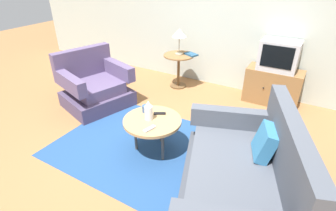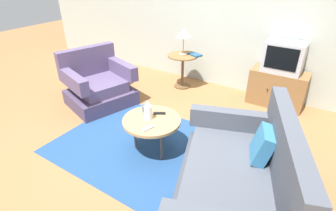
{
  "view_description": "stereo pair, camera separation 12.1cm",
  "coord_description": "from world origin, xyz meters",
  "px_view_note": "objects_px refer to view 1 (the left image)",
  "views": [
    {
      "loc": [
        1.6,
        -2.29,
        2.12
      ],
      "look_at": [
        0.16,
        0.17,
        0.55
      ],
      "focal_mm": 28.07,
      "sensor_mm": 36.0,
      "label": 1
    },
    {
      "loc": [
        1.7,
        -2.22,
        2.12
      ],
      "look_at": [
        0.16,
        0.17,
        0.55
      ],
      "focal_mm": 28.07,
      "sensor_mm": 36.0,
      "label": 2
    }
  ],
  "objects_px": {
    "tv_remote_silver": "(149,129)",
    "couch": "(241,178)",
    "armchair": "(95,87)",
    "tv_remote_dark": "(160,113)",
    "mug": "(146,109)",
    "tv_stand": "(272,86)",
    "table_lamp": "(179,34)",
    "coffee_table": "(152,122)",
    "television": "(279,55)",
    "book": "(191,54)",
    "vase": "(149,110)",
    "side_table": "(179,64)"
  },
  "relations": [
    {
      "from": "tv_remote_dark",
      "to": "coffee_table",
      "type": "bearing_deg",
      "value": 55.62
    },
    {
      "from": "television",
      "to": "tv_remote_silver",
      "type": "relative_size",
      "value": 3.39
    },
    {
      "from": "couch",
      "to": "television",
      "type": "bearing_deg",
      "value": -15.61
    },
    {
      "from": "vase",
      "to": "mug",
      "type": "relative_size",
      "value": 1.86
    },
    {
      "from": "side_table",
      "to": "book",
      "type": "distance_m",
      "value": 0.29
    },
    {
      "from": "table_lamp",
      "to": "tv_remote_silver",
      "type": "distance_m",
      "value": 2.28
    },
    {
      "from": "mug",
      "to": "book",
      "type": "distance_m",
      "value": 1.89
    },
    {
      "from": "coffee_table",
      "to": "tv_stand",
      "type": "xyz_separation_m",
      "value": [
        1.0,
        2.1,
        -0.13
      ]
    },
    {
      "from": "couch",
      "to": "mug",
      "type": "xyz_separation_m",
      "value": [
        -1.34,
        0.36,
        0.2
      ]
    },
    {
      "from": "armchair",
      "to": "tv_remote_dark",
      "type": "bearing_deg",
      "value": 91.96
    },
    {
      "from": "tv_stand",
      "to": "armchair",
      "type": "bearing_deg",
      "value": -148.46
    },
    {
      "from": "tv_remote_silver",
      "to": "armchair",
      "type": "bearing_deg",
      "value": -101.83
    },
    {
      "from": "tv_stand",
      "to": "mug",
      "type": "height_order",
      "value": "tv_stand"
    },
    {
      "from": "tv_remote_dark",
      "to": "tv_stand",
      "type": "bearing_deg",
      "value": -148.01
    },
    {
      "from": "armchair",
      "to": "couch",
      "type": "distance_m",
      "value": 2.79
    },
    {
      "from": "tv_stand",
      "to": "tv_remote_silver",
      "type": "distance_m",
      "value": 2.48
    },
    {
      "from": "vase",
      "to": "side_table",
      "type": "bearing_deg",
      "value": 107.92
    },
    {
      "from": "book",
      "to": "tv_remote_silver",
      "type": "bearing_deg",
      "value": -52.39
    },
    {
      "from": "tv_stand",
      "to": "table_lamp",
      "type": "relative_size",
      "value": 1.87
    },
    {
      "from": "coffee_table",
      "to": "tv_remote_dark",
      "type": "distance_m",
      "value": 0.16
    },
    {
      "from": "tv_remote_dark",
      "to": "tv_remote_silver",
      "type": "relative_size",
      "value": 0.88
    },
    {
      "from": "couch",
      "to": "side_table",
      "type": "relative_size",
      "value": 2.9
    },
    {
      "from": "armchair",
      "to": "tv_remote_silver",
      "type": "height_order",
      "value": "armchair"
    },
    {
      "from": "coffee_table",
      "to": "television",
      "type": "bearing_deg",
      "value": 64.51
    },
    {
      "from": "tv_remote_silver",
      "to": "book",
      "type": "height_order",
      "value": "book"
    },
    {
      "from": "table_lamp",
      "to": "tv_remote_dark",
      "type": "xyz_separation_m",
      "value": [
        0.67,
        -1.74,
        -0.54
      ]
    },
    {
      "from": "tv_stand",
      "to": "book",
      "type": "relative_size",
      "value": 3.11
    },
    {
      "from": "armchair",
      "to": "mug",
      "type": "height_order",
      "value": "armchair"
    },
    {
      "from": "tv_stand",
      "to": "television",
      "type": "bearing_deg",
      "value": 90.0
    },
    {
      "from": "side_table",
      "to": "vase",
      "type": "height_order",
      "value": "vase"
    },
    {
      "from": "tv_remote_dark",
      "to": "vase",
      "type": "bearing_deg",
      "value": 42.04
    },
    {
      "from": "vase",
      "to": "television",
      "type": "bearing_deg",
      "value": 63.72
    },
    {
      "from": "television",
      "to": "side_table",
      "type": "bearing_deg",
      "value": -172.09
    },
    {
      "from": "coffee_table",
      "to": "tv_remote_dark",
      "type": "bearing_deg",
      "value": 86.55
    },
    {
      "from": "vase",
      "to": "book",
      "type": "xyz_separation_m",
      "value": [
        -0.41,
        1.98,
        0.07
      ]
    },
    {
      "from": "coffee_table",
      "to": "tv_remote_silver",
      "type": "relative_size",
      "value": 4.13
    },
    {
      "from": "coffee_table",
      "to": "tv_stand",
      "type": "distance_m",
      "value": 2.33
    },
    {
      "from": "armchair",
      "to": "table_lamp",
      "type": "xyz_separation_m",
      "value": [
        0.85,
        1.33,
        0.7
      ]
    },
    {
      "from": "side_table",
      "to": "mug",
      "type": "bearing_deg",
      "value": -74.7
    },
    {
      "from": "mug",
      "to": "tv_remote_dark",
      "type": "xyz_separation_m",
      "value": [
        0.18,
        0.04,
        -0.04
      ]
    },
    {
      "from": "tv_remote_silver",
      "to": "couch",
      "type": "bearing_deg",
      "value": 100.74
    },
    {
      "from": "tv_remote_dark",
      "to": "tv_remote_silver",
      "type": "height_order",
      "value": "same"
    },
    {
      "from": "armchair",
      "to": "coffee_table",
      "type": "height_order",
      "value": "armchair"
    },
    {
      "from": "tv_remote_dark",
      "to": "book",
      "type": "distance_m",
      "value": 1.88
    },
    {
      "from": "tv_stand",
      "to": "tv_remote_dark",
      "type": "distance_m",
      "value": 2.19
    },
    {
      "from": "tv_stand",
      "to": "table_lamp",
      "type": "bearing_deg",
      "value": -172.87
    },
    {
      "from": "table_lamp",
      "to": "tv_remote_silver",
      "type": "xyz_separation_m",
      "value": [
        0.75,
        -2.09,
        -0.54
      ]
    },
    {
      "from": "couch",
      "to": "book",
      "type": "bearing_deg",
      "value": 16.5
    },
    {
      "from": "coffee_table",
      "to": "tv_stand",
      "type": "bearing_deg",
      "value": 64.43
    },
    {
      "from": "armchair",
      "to": "mug",
      "type": "relative_size",
      "value": 8.9
    }
  ]
}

